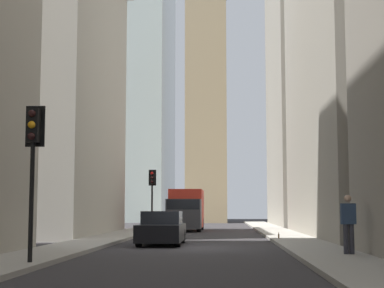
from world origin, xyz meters
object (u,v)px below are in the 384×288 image
at_px(sedan_black, 162,229).
at_px(traffic_light_foreground, 33,146).
at_px(discarded_bottle, 279,236).
at_px(delivery_truck, 186,210).
at_px(pedestrian, 348,222).
at_px(traffic_light_midblock, 152,185).

xyz_separation_m(sedan_black, traffic_light_foreground, (-10.10, 2.40, 2.50)).
bearing_deg(sedan_black, discarded_bottle, -57.63).
relative_size(delivery_truck, sedan_black, 1.50).
height_order(traffic_light_foreground, pedestrian, traffic_light_foreground).
distance_m(sedan_black, traffic_light_midblock, 16.82).
bearing_deg(traffic_light_midblock, discarded_bottle, -150.20).
height_order(traffic_light_midblock, pedestrian, traffic_light_midblock).
relative_size(traffic_light_midblock, pedestrian, 2.27).
distance_m(traffic_light_foreground, traffic_light_midblock, 26.57).
bearing_deg(traffic_light_midblock, delivery_truck, -90.07).
bearing_deg(traffic_light_midblock, pedestrian, -159.27).
height_order(delivery_truck, traffic_light_foreground, traffic_light_foreground).
relative_size(sedan_black, traffic_light_foreground, 1.04).
distance_m(traffic_light_midblock, discarded_bottle, 15.46).
bearing_deg(discarded_bottle, traffic_light_midblock, 29.80).
xyz_separation_m(delivery_truck, traffic_light_foreground, (-26.56, 2.40, 1.71)).
height_order(traffic_light_foreground, traffic_light_midblock, traffic_light_foreground).
bearing_deg(traffic_light_foreground, traffic_light_midblock, -0.08).
bearing_deg(traffic_light_midblock, sedan_black, -171.83).
relative_size(sedan_black, discarded_bottle, 15.93).
xyz_separation_m(traffic_light_midblock, discarded_bottle, (-13.18, -7.55, -2.89)).
bearing_deg(discarded_bottle, delivery_truck, 21.47).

